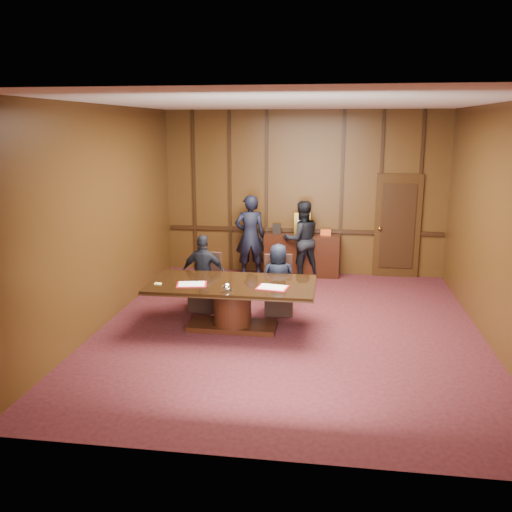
% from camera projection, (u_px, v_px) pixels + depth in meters
% --- Properties ---
extents(room, '(7.00, 7.04, 3.50)m').
position_uv_depth(room, '(295.00, 222.00, 8.37)').
color(room, black).
rests_on(room, ground).
extents(sideboard, '(1.60, 0.45, 1.54)m').
position_uv_depth(sideboard, '(302.00, 253.00, 11.67)').
color(sideboard, black).
rests_on(sideboard, ground).
extents(conference_table, '(2.62, 1.32, 0.76)m').
position_uv_depth(conference_table, '(232.00, 298.00, 8.58)').
color(conference_table, black).
rests_on(conference_table, ground).
extents(folder_left, '(0.52, 0.41, 0.02)m').
position_uv_depth(folder_left, '(192.00, 284.00, 8.42)').
color(folder_left, '#A40F1A').
rests_on(folder_left, conference_table).
extents(folder_right, '(0.50, 0.40, 0.02)m').
position_uv_depth(folder_right, '(273.00, 287.00, 8.25)').
color(folder_right, '#A40F1A').
rests_on(folder_right, conference_table).
extents(inkstand, '(0.20, 0.14, 0.12)m').
position_uv_depth(inkstand, '(226.00, 288.00, 8.08)').
color(inkstand, white).
rests_on(inkstand, conference_table).
extents(notepad, '(0.11, 0.08, 0.01)m').
position_uv_depth(notepad, '(158.00, 284.00, 8.45)').
color(notepad, '#FFED7C').
rests_on(notepad, conference_table).
extents(chair_left, '(0.52, 0.52, 0.99)m').
position_uv_depth(chair_left, '(206.00, 293.00, 9.57)').
color(chair_left, black).
rests_on(chair_left, ground).
extents(chair_right, '(0.54, 0.54, 0.99)m').
position_uv_depth(chair_right, '(278.00, 296.00, 9.39)').
color(chair_right, black).
rests_on(chair_right, ground).
extents(signatory_left, '(0.80, 0.35, 1.35)m').
position_uv_depth(signatory_left, '(204.00, 273.00, 9.40)').
color(signatory_left, black).
rests_on(signatory_left, ground).
extents(signatory_right, '(0.68, 0.53, 1.23)m').
position_uv_depth(signatory_right, '(278.00, 279.00, 9.24)').
color(signatory_right, black).
rests_on(signatory_right, ground).
extents(witness_left, '(0.73, 0.56, 1.77)m').
position_uv_depth(witness_left, '(250.00, 236.00, 11.48)').
color(witness_left, black).
rests_on(witness_left, ground).
extents(witness_right, '(0.98, 0.88, 1.65)m').
position_uv_depth(witness_right, '(302.00, 240.00, 11.44)').
color(witness_right, black).
rests_on(witness_right, ground).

